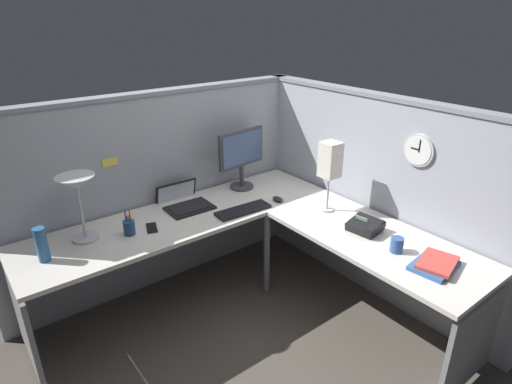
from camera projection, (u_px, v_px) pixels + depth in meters
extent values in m
plane|color=#4C443D|center=(263.00, 308.00, 3.28)|extent=(6.80, 6.80, 0.00)
cube|color=#999EA8|center=(161.00, 192.00, 3.39)|extent=(2.57, 0.10, 1.55)
cube|color=gray|center=(151.00, 93.00, 3.08)|extent=(2.57, 0.12, 0.03)
cube|color=#999EA8|center=(373.00, 199.00, 3.27)|extent=(0.10, 2.37, 1.55)
cube|color=gray|center=(386.00, 96.00, 2.95)|extent=(0.12, 2.37, 0.03)
cube|color=beige|center=(185.00, 217.00, 3.12)|extent=(2.35, 0.66, 0.03)
cube|color=beige|center=(376.00, 240.00, 2.82)|extent=(0.66, 1.49, 0.03)
cylinder|color=slate|center=(267.00, 254.00, 3.34)|extent=(0.05, 0.05, 0.70)
cube|color=slate|center=(23.00, 322.00, 2.62)|extent=(0.03, 0.58, 0.60)
cube|color=slate|center=(472.00, 345.00, 2.44)|extent=(0.58, 0.03, 0.60)
cylinder|color=#38383D|center=(242.00, 186.00, 3.60)|extent=(0.20, 0.20, 0.02)
cylinder|color=#38383D|center=(242.00, 175.00, 3.56)|extent=(0.04, 0.04, 0.20)
cube|color=#38383D|center=(241.00, 148.00, 3.46)|extent=(0.46, 0.08, 0.30)
cube|color=#384C72|center=(243.00, 149.00, 3.45)|extent=(0.42, 0.05, 0.26)
cube|color=black|center=(190.00, 208.00, 3.21)|extent=(0.35, 0.25, 0.02)
cube|color=black|center=(190.00, 207.00, 3.21)|extent=(0.29, 0.19, 0.00)
cube|color=black|center=(176.00, 194.00, 3.37)|extent=(0.34, 0.08, 0.22)
cube|color=silver|center=(176.00, 194.00, 3.36)|extent=(0.31, 0.06, 0.18)
cube|color=black|center=(243.00, 210.00, 3.18)|extent=(0.44, 0.16, 0.02)
ellipsoid|color=#232326|center=(278.00, 199.00, 3.34)|extent=(0.06, 0.10, 0.03)
cylinder|color=#B7BABF|center=(86.00, 238.00, 2.80)|extent=(0.17, 0.17, 0.02)
cylinder|color=#B7BABF|center=(81.00, 212.00, 2.72)|extent=(0.02, 0.02, 0.38)
cone|color=#B7BABF|center=(76.00, 183.00, 2.64)|extent=(0.24, 0.24, 0.09)
cylinder|color=navy|center=(129.00, 228.00, 2.84)|extent=(0.08, 0.08, 0.10)
cylinder|color=#1E1EB2|center=(126.00, 219.00, 2.81)|extent=(0.01, 0.01, 0.13)
cylinder|color=#B21E1E|center=(130.00, 219.00, 2.82)|extent=(0.01, 0.02, 0.13)
cylinder|color=#D8591E|center=(128.00, 217.00, 2.82)|extent=(0.03, 0.03, 0.01)
cube|color=black|center=(152.00, 228.00, 2.93)|extent=(0.11, 0.16, 0.01)
cylinder|color=#26598C|center=(42.00, 245.00, 2.52)|extent=(0.07, 0.07, 0.22)
cube|color=black|center=(365.00, 226.00, 2.89)|extent=(0.21, 0.22, 0.10)
cube|color=#8CA58C|center=(361.00, 220.00, 2.89)|extent=(0.02, 0.09, 0.04)
cube|color=black|center=(376.00, 228.00, 2.82)|extent=(0.19, 0.06, 0.04)
cube|color=#335999|center=(434.00, 266.00, 2.49)|extent=(0.30, 0.24, 0.02)
cube|color=#BF3F38|center=(437.00, 262.00, 2.48)|extent=(0.30, 0.25, 0.02)
cylinder|color=#B7BABF|center=(327.00, 209.00, 3.20)|extent=(0.11, 0.11, 0.01)
cylinder|color=#B7BABF|center=(328.00, 193.00, 3.15)|extent=(0.02, 0.02, 0.27)
cube|color=silver|center=(330.00, 160.00, 3.05)|extent=(0.13, 0.13, 0.26)
cylinder|color=#2D4C8C|center=(397.00, 245.00, 2.64)|extent=(0.08, 0.08, 0.10)
cylinder|color=#B7BABF|center=(419.00, 150.00, 2.79)|extent=(0.03, 0.22, 0.22)
cylinder|color=white|center=(418.00, 151.00, 2.78)|extent=(0.00, 0.19, 0.19)
cube|color=black|center=(415.00, 149.00, 2.79)|extent=(0.00, 0.06, 0.01)
cube|color=black|center=(420.00, 146.00, 2.76)|extent=(0.00, 0.01, 0.08)
cube|color=#EAD84C|center=(110.00, 162.00, 3.00)|extent=(0.11, 0.00, 0.06)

